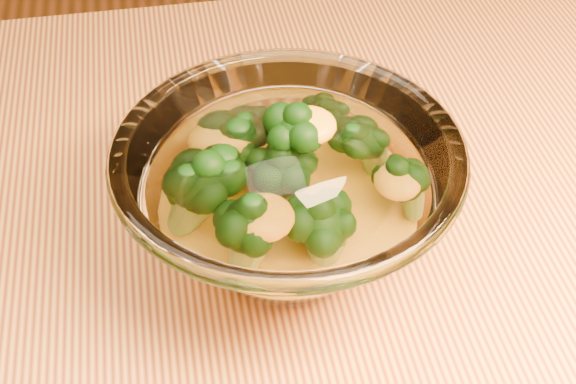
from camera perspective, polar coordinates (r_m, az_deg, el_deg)
The scene contains 3 objects.
glass_bowl at distance 0.49m, azimuth -0.00°, elevation -0.39°, with size 0.21×0.21×0.09m.
cheese_sauce at distance 0.51m, azimuth 0.00°, elevation -2.00°, with size 0.11×0.11×0.03m, color orange.
broccoli_heap at distance 0.49m, azimuth -1.15°, elevation 1.08°, with size 0.16×0.13×0.07m.
Camera 1 is at (-0.02, -0.28, 1.14)m, focal length 50.00 mm.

